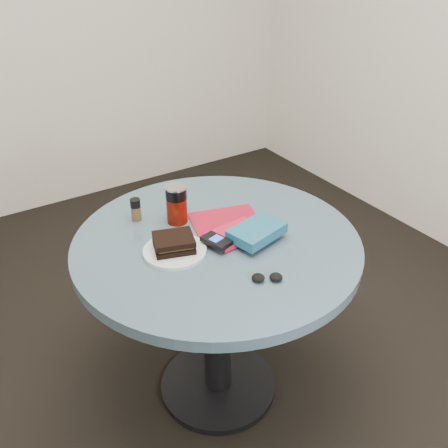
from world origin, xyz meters
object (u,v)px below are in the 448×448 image
red_book (235,234)px  headphones (267,277)px  sandwich (174,243)px  soda_can (177,204)px  table (217,276)px  plate (175,251)px  mp3_player (216,241)px  magazine (226,221)px  pepper_grinder (136,209)px  novel (257,232)px

red_book → headphones: (-0.06, -0.26, -0.00)m
sandwich → soda_can: (0.10, 0.17, 0.04)m
sandwich → headphones: size_ratio=1.52×
table → plate: (-0.16, 0.00, 0.17)m
table → mp3_player: mp3_player is taller
table → headphones: bearing=-89.1°
sandwich → plate: bearing=-104.3°
table → magazine: bearing=42.5°
pepper_grinder → magazine: pepper_grinder is taller
novel → headphones: (-0.10, -0.20, -0.03)m
pepper_grinder → novel: bearing=-51.2°
soda_can → red_book: 0.24m
red_book → novel: size_ratio=1.01×
red_book → mp3_player: 0.10m
pepper_grinder → headphones: 0.58m
pepper_grinder → novel: pepper_grinder is taller
table → red_book: (0.06, -0.02, 0.18)m
plate → sandwich: 0.03m
red_book → sandwich: bearing=166.1°
sandwich → magazine: sandwich is taller
novel → pepper_grinder: bearing=115.4°
pepper_grinder → mp3_player: bearing=-65.0°
pepper_grinder → red_book: 0.38m
soda_can → novel: 0.31m
soda_can → magazine: size_ratio=0.58×
mp3_player → pepper_grinder: bearing=115.0°
headphones → novel: bearing=62.4°
novel → soda_can: bearing=108.8°
red_book → headphones: size_ratio=1.82×
pepper_grinder → novel: size_ratio=0.46×
novel → mp3_player: (-0.14, 0.04, -0.01)m
pepper_grinder → headphones: pepper_grinder is taller
pepper_grinder → mp3_player: size_ratio=0.77×
sandwich → headphones: (0.17, -0.29, -0.03)m
plate → mp3_player: bearing=-20.8°
red_book → soda_can: bearing=115.3°
soda_can → novel: soda_can is taller
plate → headphones: size_ratio=2.03×
table → magazine: magazine is taller
table → magazine: (0.09, 0.08, 0.17)m
novel → mp3_player: 0.14m
novel → headphones: novel is taller
red_book → mp3_player: size_ratio=1.69×
plate → pepper_grinder: bearing=93.5°
plate → sandwich: size_ratio=1.34×
sandwich → red_book: sandwich is taller
plate → pepper_grinder: size_ratio=2.46×
plate → soda_can: bearing=59.2°
plate → magazine: size_ratio=0.85×
sandwich → magazine: (0.25, 0.07, -0.03)m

